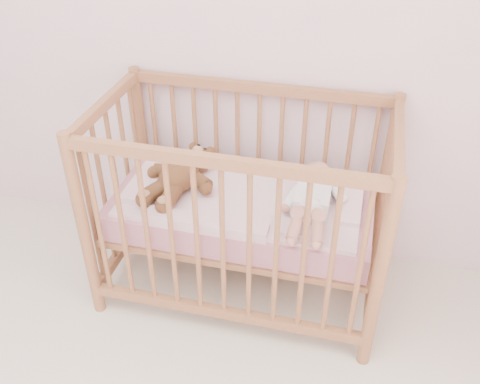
% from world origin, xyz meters
% --- Properties ---
extents(crib, '(1.36, 0.76, 1.00)m').
position_xyz_m(crib, '(0.42, 1.60, 0.50)').
color(crib, '#A66A46').
rests_on(crib, floor).
extents(mattress, '(1.22, 0.62, 0.13)m').
position_xyz_m(mattress, '(0.42, 1.60, 0.49)').
color(mattress, '#C47A86').
rests_on(mattress, crib).
extents(blanket, '(1.10, 0.58, 0.06)m').
position_xyz_m(blanket, '(0.42, 1.60, 0.56)').
color(blanket, pink).
rests_on(blanket, mattress).
extents(baby, '(0.29, 0.60, 0.14)m').
position_xyz_m(baby, '(0.75, 1.58, 0.64)').
color(baby, white).
rests_on(baby, blanket).
extents(teddy_bear, '(0.48, 0.60, 0.15)m').
position_xyz_m(teddy_bear, '(0.11, 1.58, 0.65)').
color(teddy_bear, brown).
rests_on(teddy_bear, blanket).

